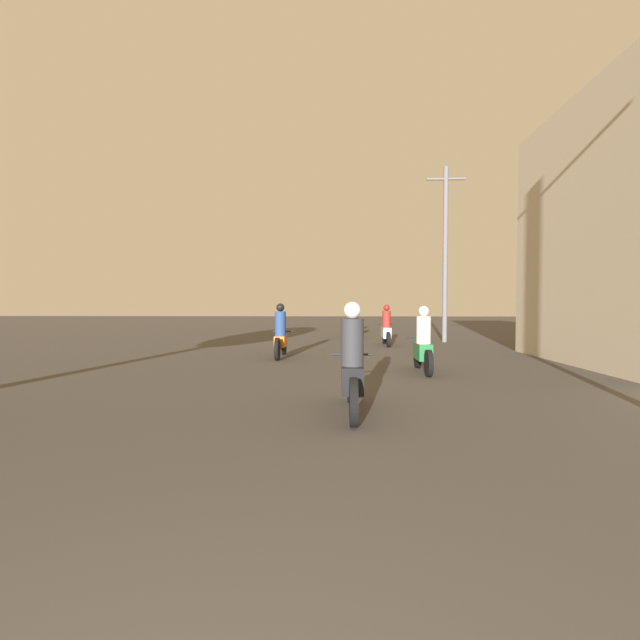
{
  "coord_description": "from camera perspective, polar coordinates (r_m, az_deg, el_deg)",
  "views": [
    {
      "loc": [
        0.46,
        -0.38,
        1.53
      ],
      "look_at": [
        -0.34,
        17.6,
        0.92
      ],
      "focal_mm": 24.0,
      "sensor_mm": 36.0,
      "label": 1
    }
  ],
  "objects": [
    {
      "name": "motorcycle_black",
      "position": [
        6.1,
        4.3,
        -6.49
      ],
      "size": [
        0.6,
        1.99,
        1.59
      ],
      "rotation": [
        0.0,
        0.0,
        0.14
      ],
      "color": "black",
      "rests_on": "ground_plane"
    },
    {
      "name": "motorcycle_green",
      "position": [
        10.08,
        13.57,
        -3.34
      ],
      "size": [
        0.6,
        1.89,
        1.52
      ],
      "rotation": [
        0.0,
        0.0,
        0.08
      ],
      "color": "black",
      "rests_on": "ground_plane"
    },
    {
      "name": "motorcycle_orange",
      "position": [
        12.64,
        -5.26,
        -2.12
      ],
      "size": [
        0.6,
        2.08,
        1.6
      ],
      "rotation": [
        0.0,
        0.0,
        0.0
      ],
      "color": "black",
      "rests_on": "ground_plane"
    },
    {
      "name": "motorcycle_silver",
      "position": [
        16.53,
        8.83,
        -1.23
      ],
      "size": [
        0.6,
        1.97,
        1.57
      ],
      "rotation": [
        0.0,
        0.0,
        0.12
      ],
      "color": "black",
      "rests_on": "ground_plane"
    },
    {
      "name": "motorcycle_blue",
      "position": [
        20.52,
        4.34,
        -0.6
      ],
      "size": [
        0.6,
        1.93,
        1.54
      ],
      "rotation": [
        0.0,
        0.0,
        -0.09
      ],
      "color": "black",
      "rests_on": "ground_plane"
    },
    {
      "name": "motorcycle_yellow",
      "position": [
        25.16,
        4.59,
        -0.16
      ],
      "size": [
        0.6,
        1.99,
        1.53
      ],
      "rotation": [
        0.0,
        0.0,
        0.05
      ],
      "color": "black",
      "rests_on": "ground_plane"
    },
    {
      "name": "utility_pole_far",
      "position": [
        18.76,
        16.36,
        8.81
      ],
      "size": [
        1.6,
        0.2,
        7.27
      ],
      "color": "slate",
      "rests_on": "ground_plane"
    }
  ]
}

